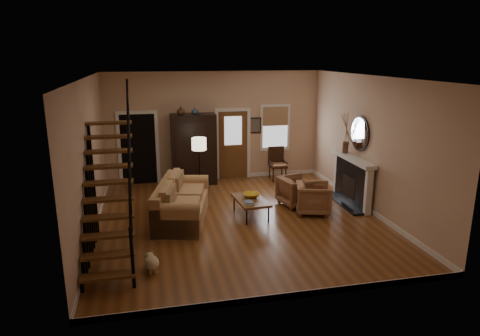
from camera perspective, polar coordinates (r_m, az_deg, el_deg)
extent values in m
plane|color=brown|center=(10.17, -0.07, -6.87)|extent=(7.00, 7.00, 0.00)
plane|color=white|center=(9.46, -0.07, 12.03)|extent=(7.00, 7.00, 0.00)
cube|color=#D2AA87|center=(13.06, -3.36, 5.53)|extent=(6.50, 0.04, 3.30)
cube|color=#D2AA87|center=(9.55, -19.49, 1.18)|extent=(0.04, 7.00, 3.30)
cube|color=#D2AA87|center=(10.83, 17.00, 2.94)|extent=(0.04, 7.00, 3.30)
cube|color=black|center=(13.17, -13.36, 2.57)|extent=(1.00, 0.36, 2.10)
cube|color=brown|center=(13.25, -0.95, 3.05)|extent=(0.90, 0.06, 2.10)
cube|color=silver|center=(13.47, 4.71, 5.37)|extent=(0.96, 0.06, 1.46)
cube|color=black|center=(11.46, 14.86, -1.81)|extent=(0.24, 1.60, 1.15)
cube|color=white|center=(11.27, 14.80, 1.21)|extent=(0.30, 1.95, 0.10)
cylinder|color=silver|center=(11.20, 15.62, 4.47)|extent=(0.05, 0.90, 0.90)
imported|color=#4C2619|center=(12.41, -7.90, 7.60)|extent=(0.24, 0.24, 0.25)
imported|color=#334C60|center=(12.45, -6.04, 7.60)|extent=(0.20, 0.20, 0.21)
imported|color=gold|center=(10.35, 1.52, -3.63)|extent=(0.39, 0.39, 0.10)
imported|color=brown|center=(10.61, 9.76, -4.00)|extent=(1.02, 1.00, 0.75)
imported|color=brown|center=(11.10, 7.56, -3.05)|extent=(0.97, 0.95, 0.75)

